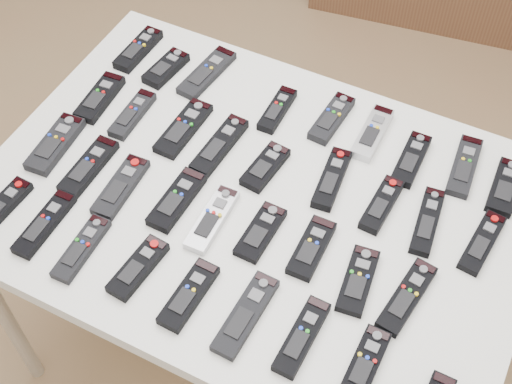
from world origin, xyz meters
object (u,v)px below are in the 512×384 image
at_px(remote_23, 260,232).
at_px(remote_28, 45,224).
at_px(table, 256,212).
at_px(remote_6, 411,159).
at_px(remote_24, 311,248).
at_px(remote_25, 358,281).
at_px(remote_10, 132,114).
at_px(remote_20, 121,187).
at_px(remote_9, 100,98).
at_px(remote_16, 427,221).
at_px(remote_0, 138,49).
at_px(remote_26, 407,297).
at_px(remote_15, 381,205).
at_px(remote_31, 189,295).
at_px(remote_5, 372,133).
at_px(remote_22, 212,219).
at_px(remote_30, 138,268).
at_px(remote_17, 482,242).
at_px(remote_12, 219,146).
at_px(remote_2, 207,73).
at_px(remote_4, 332,118).
at_px(remote_19, 89,166).
at_px(remote_27, 2,207).
at_px(remote_18, 55,144).
at_px(remote_29, 81,248).
at_px(remote_21, 177,200).
at_px(remote_34, 365,364).
at_px(remote_1, 166,68).
at_px(remote_33, 302,337).
at_px(remote_8, 505,187).
at_px(remote_11, 184,128).
at_px(remote_3, 277,110).
at_px(remote_14, 332,179).
at_px(remote_13, 265,167).
at_px(remote_7, 464,166).
at_px(remote_32, 246,315).

bearing_deg(remote_23, remote_28, -154.29).
bearing_deg(table, remote_6, 42.52).
distance_m(remote_24, remote_25, 0.12).
xyz_separation_m(remote_10, remote_20, (0.10, -0.21, -0.00)).
distance_m(remote_6, remote_9, 0.79).
bearing_deg(remote_16, remote_6, 114.11).
xyz_separation_m(remote_0, remote_26, (0.90, -0.39, -0.00)).
height_order(remote_15, remote_31, same).
xyz_separation_m(remote_5, remote_22, (-0.23, -0.40, -0.00)).
bearing_deg(remote_30, remote_22, 71.58).
bearing_deg(remote_9, remote_17, -3.67).
bearing_deg(remote_12, remote_9, -177.90).
height_order(remote_2, remote_4, remote_4).
distance_m(remote_19, remote_27, 0.21).
bearing_deg(remote_6, remote_18, -157.29).
relative_size(remote_19, remote_29, 1.05).
bearing_deg(remote_21, remote_34, -17.45).
bearing_deg(remote_1, remote_16, -5.29).
height_order(remote_23, remote_33, remote_33).
bearing_deg(remote_2, table, -39.36).
height_order(remote_8, remote_23, same).
height_order(remote_19, remote_31, remote_31).
bearing_deg(remote_11, remote_19, -122.22).
bearing_deg(remote_27, remote_20, 41.75).
xyz_separation_m(remote_1, remote_26, (0.80, -0.36, -0.00)).
bearing_deg(remote_6, remote_33, -95.20).
xyz_separation_m(remote_1, remote_10, (0.01, -0.18, -0.00)).
xyz_separation_m(remote_3, remote_9, (-0.42, -0.17, 0.00)).
height_order(remote_20, remote_25, same).
bearing_deg(remote_0, remote_6, -1.56).
height_order(remote_3, remote_14, remote_14).
height_order(remote_25, remote_26, same).
relative_size(remote_13, remote_14, 0.81).
bearing_deg(remote_12, remote_7, 23.64).
bearing_deg(remote_11, remote_18, -142.00).
relative_size(remote_4, remote_12, 0.85).
bearing_deg(remote_8, remote_3, 179.51).
bearing_deg(remote_7, remote_1, 177.35).
bearing_deg(remote_32, remote_29, -175.37).
distance_m(remote_12, remote_34, 0.63).
height_order(remote_0, remote_1, same).
bearing_deg(remote_9, remote_22, -28.92).
relative_size(remote_17, remote_24, 1.09).
height_order(remote_12, remote_31, remote_12).
bearing_deg(remote_5, remote_34, -70.86).
bearing_deg(remote_30, remote_24, 39.45).
height_order(remote_1, remote_24, remote_1).
relative_size(remote_15, remote_23, 1.04).
xyz_separation_m(remote_15, remote_34, (0.11, -0.37, -0.00)).
bearing_deg(remote_13, remote_8, 26.53).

